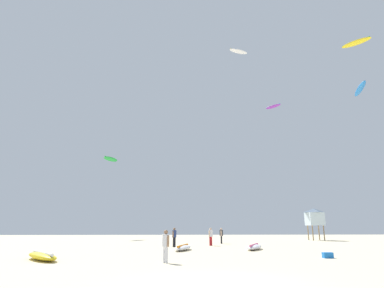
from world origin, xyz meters
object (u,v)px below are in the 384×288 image
object	(u,v)px
person_foreground	(166,243)
kite_grounded_near	(254,247)
person_midground	(221,234)
person_left	(174,236)
kite_grounded_mid	(42,256)
kite_aloft_1	(273,107)
cooler_box	(328,255)
kite_aloft_3	(356,43)
kite_aloft_2	(111,159)
kite_aloft_0	(360,89)
lifeguard_tower	(314,217)
person_right	(211,235)
kite_aloft_4	(238,51)
kite_grounded_far	(183,248)

from	to	relation	value
person_foreground	kite_grounded_near	size ratio (longest dim) A/B	0.43
person_midground	person_left	xyz separation A→B (m)	(-5.03, -5.50, 0.03)
person_left	kite_grounded_mid	bearing A→B (deg)	88.84
person_foreground	kite_aloft_1	bearing A→B (deg)	-152.98
cooler_box	kite_grounded_mid	bearing A→B (deg)	-178.39
cooler_box	person_foreground	bearing A→B (deg)	-167.56
kite_aloft_3	person_left	bearing A→B (deg)	169.36
kite_grounded_near	person_midground	bearing A→B (deg)	98.40
kite_aloft_2	kite_aloft_0	bearing A→B (deg)	-38.83
lifeguard_tower	person_midground	bearing A→B (deg)	-150.98
kite_aloft_1	kite_aloft_3	world-z (taller)	kite_aloft_1
kite_grounded_mid	kite_aloft_2	xyz separation A→B (m)	(-3.67, 33.08, 12.36)
person_right	kite_grounded_near	world-z (taller)	person_right
person_midground	cooler_box	size ratio (longest dim) A/B	2.91
lifeguard_tower	kite_grounded_mid	bearing A→B (deg)	-137.10
person_midground	kite_aloft_2	bearing A→B (deg)	146.71
lifeguard_tower	kite_aloft_4	bearing A→B (deg)	-175.99
kite_aloft_1	kite_aloft_4	xyz separation A→B (m)	(-7.54, -8.55, 5.39)
kite_grounded_near	lifeguard_tower	size ratio (longest dim) A/B	0.91
kite_aloft_0	kite_aloft_2	distance (m)	37.57
kite_aloft_2	kite_aloft_4	bearing A→B (deg)	-25.63
person_left	kite_grounded_far	bearing A→B (deg)	131.48
kite_grounded_near	lifeguard_tower	distance (m)	21.02
person_foreground	kite_aloft_3	world-z (taller)	kite_aloft_3
kite_grounded_mid	kite_grounded_far	world-z (taller)	kite_grounded_mid
cooler_box	kite_aloft_3	bearing A→B (deg)	40.85
kite_aloft_2	kite_aloft_3	xyz separation A→B (m)	(28.28, -25.37, 6.53)
person_right	kite_aloft_4	distance (m)	29.02
lifeguard_tower	kite_aloft_0	world-z (taller)	kite_aloft_0
person_foreground	kite_grounded_near	world-z (taller)	person_foreground
person_midground	kite_grounded_far	bearing A→B (deg)	-101.30
kite_aloft_0	person_left	bearing A→B (deg)	175.60
kite_grounded_near	cooler_box	xyz separation A→B (m)	(2.69, -6.95, -0.05)
person_midground	kite_grounded_mid	distance (m)	20.52
person_right	lifeguard_tower	distance (m)	19.12
kite_aloft_0	kite_aloft_1	xyz separation A→B (m)	(-1.60, 22.43, 6.87)
kite_grounded_far	kite_aloft_4	xyz separation A→B (m)	(8.54, 16.58, 27.17)
person_left	kite_aloft_4	world-z (taller)	kite_aloft_4
person_left	kite_aloft_3	distance (m)	25.37
person_foreground	kite_grounded_far	size ratio (longest dim) A/B	0.44
lifeguard_tower	person_foreground	bearing A→B (deg)	-126.66
person_midground	kite_aloft_4	size ratio (longest dim) A/B	0.52
kite_aloft_1	person_foreground	bearing A→B (deg)	-117.00
kite_grounded_mid	kite_grounded_far	distance (m)	10.43
cooler_box	kite_grounded_far	bearing A→B (deg)	142.53
kite_grounded_mid	kite_aloft_2	distance (m)	35.50
kite_grounded_far	person_left	bearing A→B (deg)	99.55
kite_grounded_far	person_right	bearing A→B (deg)	64.89
person_left	kite_aloft_1	size ratio (longest dim) A/B	0.59
cooler_box	kite_aloft_4	size ratio (longest dim) A/B	0.18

